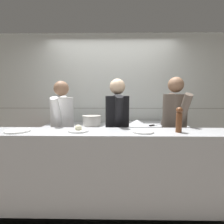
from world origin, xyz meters
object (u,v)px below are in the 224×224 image
object	(u,v)px
chefs_knife	(155,125)
plated_dish_appetiser	(78,130)
chef_head_cook	(63,130)
plated_dish_dessert	(143,131)
mixing_bowl_steel	(137,122)
stock_pot	(63,119)
plated_dish_main	(18,131)
sauce_pot	(92,120)
oven_range	(78,149)
chef_sous	(117,130)
pepper_mill	(179,119)
chef_line	(174,129)

from	to	relation	value
chefs_knife	plated_dish_appetiser	world-z (taller)	plated_dish_appetiser
chef_head_cook	plated_dish_appetiser	bearing A→B (deg)	-56.86
plated_dish_dessert	mixing_bowl_steel	bearing A→B (deg)	85.81
chef_head_cook	stock_pot	bearing A→B (deg)	107.22
plated_dish_main	stock_pot	bearing A→B (deg)	82.68
sauce_pot	plated_dish_appetiser	size ratio (longest dim) A/B	1.49
oven_range	mixing_bowl_steel	distance (m)	1.19
plated_dish_appetiser	chef_sous	xyz separation A→B (m)	(0.45, 0.51, -0.12)
plated_dish_dessert	pepper_mill	bearing A→B (deg)	1.21
chef_line	plated_dish_appetiser	bearing A→B (deg)	-167.85
sauce_pot	chefs_knife	bearing A→B (deg)	-9.35
sauce_pot	plated_dish_appetiser	distance (m)	1.16
chef_head_cook	chef_sous	distance (m)	0.81
plated_dish_appetiser	chef_sous	distance (m)	0.69
oven_range	stock_pot	distance (m)	0.61
plated_dish_dessert	oven_range	bearing A→B (deg)	129.83
oven_range	plated_dish_main	xyz separation A→B (m)	(-0.43, -1.18, 0.59)
stock_pot	plated_dish_appetiser	xyz separation A→B (m)	(0.54, -1.18, 0.06)
plated_dish_appetiser	chef_line	distance (m)	1.41
plated_dish_dessert	chef_line	size ratio (longest dim) A/B	0.15
stock_pot	chef_head_cook	xyz separation A→B (m)	(0.18, -0.61, -0.08)
sauce_pot	chef_line	size ratio (longest dim) A/B	0.20
plated_dish_dessert	chef_head_cook	xyz separation A→B (m)	(-1.09, 0.59, -0.12)
stock_pot	chef_line	bearing A→B (deg)	-18.56
oven_range	sauce_pot	distance (m)	0.59
plated_dish_appetiser	chef_line	world-z (taller)	chef_line
chef_sous	mixing_bowl_steel	bearing A→B (deg)	56.49
plated_dish_appetiser	chef_sous	bearing A→B (deg)	48.59
chef_head_cook	chef_line	bearing A→B (deg)	0.96
chefs_knife	plated_dish_appetiser	distance (m)	1.48
plated_dish_dessert	chef_head_cook	size ratio (longest dim) A/B	0.15
stock_pot	plated_dish_main	world-z (taller)	stock_pot
chef_head_cook	chefs_knife	bearing A→B (deg)	16.69
sauce_pot	chef_sous	size ratio (longest dim) A/B	0.20
stock_pot	oven_range	bearing A→B (deg)	-4.44
plated_dish_main	chef_sous	bearing A→B (deg)	25.15
plated_dish_appetiser	plated_dish_main	bearing A→B (deg)	-177.95
mixing_bowl_steel	chef_head_cook	size ratio (longest dim) A/B	0.16
plated_dish_appetiser	chef_line	xyz separation A→B (m)	(1.28, 0.57, -0.10)
oven_range	pepper_mill	bearing A→B (deg)	-40.20
mixing_bowl_steel	plated_dish_dessert	distance (m)	1.19
plated_dish_main	chef_sous	distance (m)	1.27
oven_range	plated_dish_main	world-z (taller)	plated_dish_main
chef_line	pepper_mill	bearing A→B (deg)	-116.07
plated_dish_appetiser	chef_line	bearing A→B (deg)	23.85
plated_dish_main	chef_head_cook	distance (m)	0.69
plated_dish_main	plated_dish_appetiser	world-z (taller)	plated_dish_appetiser
plated_dish_dessert	plated_dish_appetiser	bearing A→B (deg)	177.67
mixing_bowl_steel	plated_dish_dessert	bearing A→B (deg)	-94.19
chefs_knife	chef_sous	bearing A→B (deg)	-144.42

